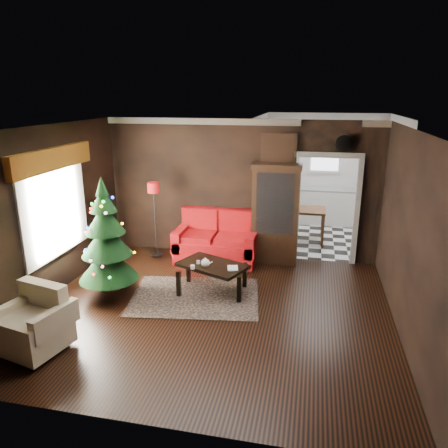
% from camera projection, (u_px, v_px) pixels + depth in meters
% --- Properties ---
extents(floor, '(5.50, 5.50, 0.00)m').
position_uv_depth(floor, '(212.00, 310.00, 6.69)').
color(floor, black).
rests_on(floor, ground).
extents(ceiling, '(5.50, 5.50, 0.00)m').
position_uv_depth(ceiling, '(211.00, 129.00, 5.87)').
color(ceiling, white).
rests_on(ceiling, ground).
extents(wall_back, '(5.50, 0.00, 5.50)m').
position_uv_depth(wall_back, '(240.00, 190.00, 8.62)').
color(wall_back, black).
rests_on(wall_back, ground).
extents(wall_front, '(5.50, 0.00, 5.50)m').
position_uv_depth(wall_front, '(148.00, 303.00, 3.94)').
color(wall_front, black).
rests_on(wall_front, ground).
extents(wall_left, '(0.00, 5.50, 5.50)m').
position_uv_depth(wall_left, '(45.00, 215.00, 6.83)').
color(wall_left, black).
rests_on(wall_left, ground).
extents(wall_right, '(0.00, 5.50, 5.50)m').
position_uv_depth(wall_right, '(409.00, 238.00, 5.74)').
color(wall_right, black).
rests_on(wall_right, ground).
extents(doorway, '(1.10, 0.10, 2.10)m').
position_uv_depth(doorway, '(325.00, 211.00, 8.39)').
color(doorway, silver).
rests_on(doorway, ground).
extents(left_window, '(0.05, 1.60, 1.40)m').
position_uv_depth(left_window, '(54.00, 209.00, 6.99)').
color(left_window, white).
rests_on(left_window, wall_left).
extents(valance, '(0.12, 2.10, 0.35)m').
position_uv_depth(valance, '(53.00, 159.00, 6.73)').
color(valance, brown).
rests_on(valance, wall_left).
extents(kitchen_floor, '(3.00, 3.00, 0.00)m').
position_uv_depth(kitchen_floor, '(321.00, 237.00, 10.10)').
color(kitchen_floor, white).
rests_on(kitchen_floor, ground).
extents(kitchen_window, '(0.70, 0.06, 0.70)m').
position_uv_depth(kitchen_window, '(325.00, 157.00, 10.96)').
color(kitchen_window, white).
rests_on(kitchen_window, ground).
extents(rug, '(2.29, 1.81, 0.01)m').
position_uv_depth(rug, '(195.00, 297.00, 7.13)').
color(rug, '#311F28').
rests_on(rug, ground).
extents(loveseat, '(1.70, 0.90, 1.00)m').
position_uv_depth(loveseat, '(216.00, 237.00, 8.54)').
color(loveseat, maroon).
rests_on(loveseat, ground).
extents(curio_cabinet, '(0.90, 0.45, 1.90)m').
position_uv_depth(curio_cabinet, '(276.00, 216.00, 8.39)').
color(curio_cabinet, black).
rests_on(curio_cabinet, ground).
extents(floor_lamp, '(0.34, 0.34, 1.52)m').
position_uv_depth(floor_lamp, '(155.00, 220.00, 8.57)').
color(floor_lamp, black).
rests_on(floor_lamp, ground).
extents(christmas_tree, '(1.14, 1.14, 1.85)m').
position_uv_depth(christmas_tree, '(106.00, 237.00, 6.86)').
color(christmas_tree, black).
rests_on(christmas_tree, ground).
extents(armchair, '(0.94, 0.94, 0.80)m').
position_uv_depth(armchair, '(32.00, 320.00, 5.50)').
color(armchair, tan).
rests_on(armchair, ground).
extents(coffee_table, '(1.29, 1.06, 0.50)m').
position_uv_depth(coffee_table, '(213.00, 278.00, 7.25)').
color(coffee_table, black).
rests_on(coffee_table, rug).
extents(teapot, '(0.19, 0.19, 0.16)m').
position_uv_depth(teapot, '(205.00, 263.00, 7.02)').
color(teapot, white).
rests_on(teapot, coffee_table).
extents(cup_a, '(0.07, 0.07, 0.05)m').
position_uv_depth(cup_a, '(198.00, 262.00, 7.18)').
color(cup_a, silver).
rests_on(cup_a, coffee_table).
extents(cup_b, '(0.09, 0.09, 0.06)m').
position_uv_depth(cup_b, '(193.00, 267.00, 6.97)').
color(cup_b, white).
rests_on(cup_b, coffee_table).
extents(book, '(0.17, 0.05, 0.23)m').
position_uv_depth(book, '(228.00, 262.00, 6.94)').
color(book, tan).
rests_on(book, coffee_table).
extents(wall_clock, '(0.32, 0.32, 0.06)m').
position_uv_depth(wall_clock, '(344.00, 143.00, 7.90)').
color(wall_clock, silver).
rests_on(wall_clock, wall_back).
extents(painting, '(0.62, 0.05, 0.52)m').
position_uv_depth(painting, '(279.00, 149.00, 8.18)').
color(painting, '#BB8549').
rests_on(painting, wall_back).
extents(kitchen_counter, '(1.80, 0.60, 0.90)m').
position_uv_depth(kitchen_counter, '(322.00, 206.00, 11.09)').
color(kitchen_counter, white).
rests_on(kitchen_counter, ground).
extents(kitchen_table, '(0.70, 0.70, 0.75)m').
position_uv_depth(kitchen_table, '(309.00, 225.00, 9.77)').
color(kitchen_table, brown).
rests_on(kitchen_table, ground).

